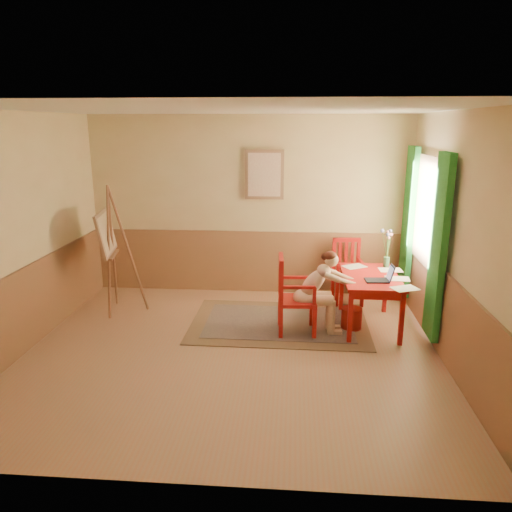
# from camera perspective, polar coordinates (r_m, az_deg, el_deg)

# --- Properties ---
(room) EXTENTS (5.04, 4.54, 2.84)m
(room) POSITION_cam_1_polar(r_m,az_deg,el_deg) (5.49, -3.05, 2.08)
(room) COLOR #A77D5F
(room) RESTS_ON ground
(wainscot) EXTENTS (5.00, 4.50, 1.00)m
(wainscot) POSITION_cam_1_polar(r_m,az_deg,el_deg) (6.50, -2.03, -4.07)
(wainscot) COLOR #9E6D4B
(wainscot) RESTS_ON room
(window) EXTENTS (0.12, 2.01, 2.20)m
(window) POSITION_cam_1_polar(r_m,az_deg,el_deg) (6.75, 19.08, 3.26)
(window) COLOR white
(window) RESTS_ON room
(wall_portrait) EXTENTS (0.60, 0.05, 0.76)m
(wall_portrait) POSITION_cam_1_polar(r_m,az_deg,el_deg) (7.56, 0.99, 9.53)
(wall_portrait) COLOR #916A4D
(wall_portrait) RESTS_ON room
(rug) EXTENTS (2.41, 1.62, 0.02)m
(rug) POSITION_cam_1_polar(r_m,az_deg,el_deg) (6.75, 2.75, -7.83)
(rug) COLOR #8C7251
(rug) RESTS_ON room
(table) EXTENTS (0.72, 1.20, 0.72)m
(table) POSITION_cam_1_polar(r_m,az_deg,el_deg) (6.60, 13.28, -2.99)
(table) COLOR #B01A17
(table) RESTS_ON room
(chair_left) EXTENTS (0.50, 0.48, 1.04)m
(chair_left) POSITION_cam_1_polar(r_m,az_deg,el_deg) (6.29, 4.37, -4.61)
(chair_left) COLOR #B01A17
(chair_left) RESTS_ON room
(chair_back) EXTENTS (0.46, 0.48, 0.97)m
(chair_back) POSITION_cam_1_polar(r_m,az_deg,el_deg) (7.53, 10.66, -1.75)
(chair_back) COLOR #B01A17
(chair_back) RESTS_ON room
(figure) EXTENTS (0.83, 0.36, 1.11)m
(figure) POSITION_cam_1_polar(r_m,az_deg,el_deg) (6.29, 7.38, -3.81)
(figure) COLOR beige
(figure) RESTS_ON room
(laptop) EXTENTS (0.36, 0.23, 0.21)m
(laptop) POSITION_cam_1_polar(r_m,az_deg,el_deg) (6.37, 14.49, -2.50)
(laptop) COLOR #1E2338
(laptop) RESTS_ON table
(papers) EXTENTS (0.87, 1.24, 0.00)m
(papers) POSITION_cam_1_polar(r_m,az_deg,el_deg) (6.62, 15.00, -2.21)
(papers) COLOR white
(papers) RESTS_ON table
(vase) EXTENTS (0.19, 0.27, 0.53)m
(vase) POSITION_cam_1_polar(r_m,az_deg,el_deg) (6.98, 15.11, 0.73)
(vase) COLOR #3F724C
(vase) RESTS_ON table
(wastebasket) EXTENTS (0.36, 0.36, 0.29)m
(wastebasket) POSITION_cam_1_polar(r_m,az_deg,el_deg) (6.64, 11.14, -7.21)
(wastebasket) COLOR #A31F18
(wastebasket) RESTS_ON room
(easel) EXTENTS (0.67, 0.83, 1.85)m
(easel) POSITION_cam_1_polar(r_m,az_deg,el_deg) (7.17, -16.89, 2.03)
(easel) COLOR #945F42
(easel) RESTS_ON room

